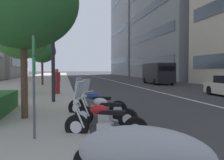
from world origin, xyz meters
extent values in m
cube|color=#A39E93|center=(30.00, 11.00, 0.07)|extent=(160.00, 8.98, 0.15)
cube|color=silver|center=(35.00, 0.00, 0.00)|extent=(110.00, 0.16, 0.01)
ellipsoid|color=gray|center=(0.11, 6.03, 0.53)|extent=(1.72, 2.17, 0.86)
cylinder|color=black|center=(3.20, 6.84, 0.31)|extent=(0.36, 0.62, 0.62)
cylinder|color=silver|center=(3.20, 6.84, 0.31)|extent=(0.24, 0.34, 0.31)
cylinder|color=black|center=(2.60, 5.46, 0.31)|extent=(0.36, 0.62, 0.62)
cylinder|color=silver|center=(2.60, 5.46, 0.31)|extent=(0.24, 0.34, 0.31)
cube|color=silver|center=(2.90, 6.15, 0.29)|extent=(0.39, 0.45, 0.28)
cube|color=black|center=(2.83, 5.99, 0.71)|extent=(0.46, 0.67, 0.10)
ellipsoid|color=#AD1116|center=(2.97, 6.31, 0.77)|extent=(0.40, 0.52, 0.24)
cylinder|color=silver|center=(3.11, 6.80, 0.62)|extent=(0.17, 0.31, 0.64)
cylinder|color=silver|center=(3.23, 6.74, 0.62)|extent=(0.17, 0.31, 0.64)
cylinder|color=silver|center=(3.14, 6.70, 1.07)|extent=(0.56, 0.27, 0.04)
sphere|color=silver|center=(3.21, 6.86, 0.95)|extent=(0.14, 0.14, 0.14)
cube|color=#B2BCC6|center=(3.18, 6.79, 1.25)|extent=(0.45, 0.29, 0.44)
cylinder|color=silver|center=(2.92, 5.84, 0.19)|extent=(0.36, 0.66, 0.16)
cylinder|color=black|center=(4.82, 6.54, 0.31)|extent=(0.44, 0.57, 0.61)
cylinder|color=silver|center=(4.82, 6.54, 0.31)|extent=(0.28, 0.33, 0.31)
cylinder|color=black|center=(3.99, 5.30, 0.31)|extent=(0.44, 0.57, 0.61)
cylinder|color=silver|center=(3.99, 5.30, 0.31)|extent=(0.28, 0.33, 0.31)
cube|color=silver|center=(4.41, 5.92, 0.29)|extent=(0.43, 0.46, 0.28)
cube|color=black|center=(4.31, 5.77, 0.71)|extent=(0.54, 0.65, 0.10)
ellipsoid|color=#B2B2B7|center=(4.50, 6.06, 0.77)|extent=(0.46, 0.52, 0.24)
cylinder|color=silver|center=(4.72, 6.51, 0.61)|extent=(0.21, 0.29, 0.64)
cylinder|color=silver|center=(4.84, 6.43, 0.61)|extent=(0.21, 0.29, 0.64)
cylinder|color=silver|center=(4.73, 6.41, 1.07)|extent=(0.52, 0.36, 0.04)
sphere|color=silver|center=(4.83, 6.56, 0.95)|extent=(0.14, 0.14, 0.14)
cube|color=#B2BCC6|center=(4.79, 6.49, 1.25)|extent=(0.43, 0.35, 0.44)
cylinder|color=silver|center=(4.37, 5.61, 0.18)|extent=(0.46, 0.62, 0.16)
cylinder|color=black|center=(6.30, 6.70, 0.33)|extent=(0.40, 0.64, 0.66)
cylinder|color=silver|center=(6.30, 6.70, 0.33)|extent=(0.26, 0.35, 0.33)
cylinder|color=black|center=(5.58, 5.28, 0.33)|extent=(0.40, 0.64, 0.66)
cylinder|color=silver|center=(5.58, 5.28, 0.33)|extent=(0.26, 0.35, 0.33)
cube|color=silver|center=(5.94, 5.99, 0.31)|extent=(0.40, 0.46, 0.28)
cube|color=black|center=(5.86, 5.83, 0.73)|extent=(0.49, 0.67, 0.10)
ellipsoid|color=navy|center=(6.02, 6.14, 0.79)|extent=(0.42, 0.52, 0.24)
cylinder|color=silver|center=(6.20, 6.66, 0.63)|extent=(0.18, 0.30, 0.64)
cylinder|color=silver|center=(6.33, 6.60, 0.63)|extent=(0.18, 0.30, 0.64)
cylinder|color=silver|center=(6.23, 6.56, 1.09)|extent=(0.55, 0.30, 0.04)
sphere|color=silver|center=(6.31, 6.72, 0.97)|extent=(0.14, 0.14, 0.14)
cube|color=#B2BCC6|center=(6.27, 6.64, 1.27)|extent=(0.45, 0.31, 0.44)
cylinder|color=silver|center=(5.94, 5.68, 0.20)|extent=(0.39, 0.65, 0.16)
cylinder|color=black|center=(13.04, -2.72, 0.31)|extent=(0.62, 0.23, 0.62)
cube|color=black|center=(26.10, -3.73, 1.34)|extent=(5.95, 2.25, 2.24)
cube|color=black|center=(23.17, -3.67, 1.83)|extent=(0.08, 1.77, 0.56)
cylinder|color=black|center=(28.13, -2.82, 0.36)|extent=(0.73, 0.28, 0.72)
cylinder|color=black|center=(28.09, -4.74, 0.36)|extent=(0.73, 0.28, 0.72)
cylinder|color=black|center=(24.12, -2.73, 0.36)|extent=(0.73, 0.28, 0.72)
cylinder|color=black|center=(24.07, -4.64, 0.36)|extent=(0.73, 0.28, 0.72)
cylinder|color=#47494C|center=(2.81, 7.84, 1.35)|extent=(0.06, 0.06, 2.40)
cube|color=#1E8C33|center=(2.81, 7.83, 2.30)|extent=(0.32, 0.02, 0.40)
cube|color=#1E8C33|center=(2.81, 7.83, 1.85)|extent=(0.32, 0.02, 0.40)
cylinder|color=#232326|center=(9.85, 7.70, 4.18)|extent=(0.18, 0.18, 8.06)
cube|color=gold|center=(9.50, 7.70, 4.95)|extent=(0.56, 0.03, 1.10)
cube|color=gold|center=(10.20, 7.70, 4.95)|extent=(0.56, 0.03, 1.10)
cylinder|color=#473323|center=(5.52, 8.45, 1.38)|extent=(0.22, 0.22, 2.47)
ellipsoid|color=#265B28|center=(5.52, 8.45, 3.98)|extent=(3.64, 3.64, 3.09)
cylinder|color=#473323|center=(14.69, 9.91, 1.39)|extent=(0.22, 0.22, 2.48)
ellipsoid|color=#387A33|center=(14.69, 9.91, 4.00)|extent=(3.65, 3.65, 3.10)
cylinder|color=#473323|center=(24.02, 9.38, 1.36)|extent=(0.22, 0.22, 2.41)
ellipsoid|color=#265B28|center=(24.02, 9.38, 3.59)|extent=(2.75, 2.75, 2.34)
cube|color=maroon|center=(14.07, 7.65, 0.57)|extent=(0.40, 0.39, 0.84)
cube|color=maroon|center=(14.07, 7.65, 1.28)|extent=(0.48, 0.45, 0.58)
sphere|color=#8C6647|center=(14.07, 7.65, 1.69)|extent=(0.23, 0.23, 0.23)
cube|color=#2D3842|center=(44.61, -8.47, 3.19)|extent=(24.91, 0.08, 1.50)
cube|color=#2D3842|center=(44.61, -8.47, 8.08)|extent=(24.91, 0.08, 1.50)
cube|color=#2D3842|center=(44.61, -8.47, 12.98)|extent=(24.91, 0.08, 1.50)
cube|color=#384756|center=(72.51, -8.47, 4.13)|extent=(22.03, 0.08, 1.50)
cube|color=#384756|center=(72.51, -8.47, 13.02)|extent=(22.03, 0.08, 1.50)
cube|color=#384756|center=(72.51, -8.47, 21.91)|extent=(22.03, 0.08, 1.50)
cube|color=#232D3D|center=(56.13, 16.45, 3.01)|extent=(20.80, 0.08, 1.50)
cube|color=#232D3D|center=(56.13, 16.45, 8.41)|extent=(20.80, 0.08, 1.50)
cube|color=#232D3D|center=(56.13, 16.45, 13.81)|extent=(20.80, 0.08, 1.50)
camera|label=1|loc=(-3.47, 7.14, 1.78)|focal=42.02mm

